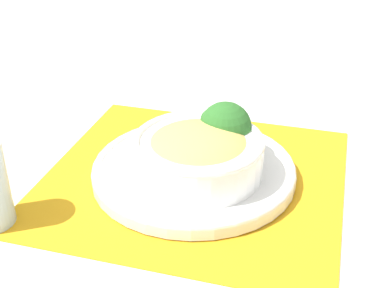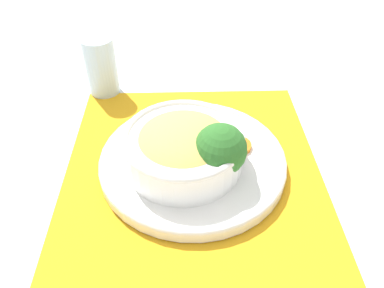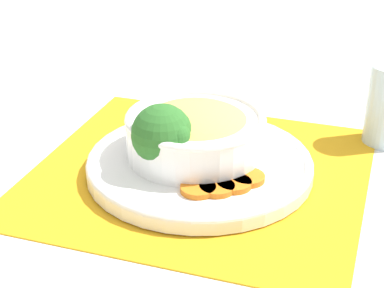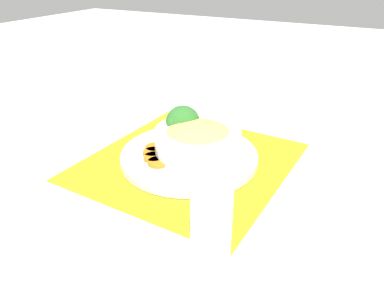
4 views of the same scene
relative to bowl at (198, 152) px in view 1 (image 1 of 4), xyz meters
name	(u,v)px [view 1 (image 1 of 4)]	position (x,y,z in m)	size (l,w,h in m)	color
ground_plane	(194,179)	(-0.01, 0.01, -0.05)	(4.00, 4.00, 0.00)	white
placemat	(194,177)	(-0.01, 0.01, -0.05)	(0.44, 0.42, 0.00)	orange
plate	(194,170)	(-0.01, 0.01, -0.04)	(0.29, 0.29, 0.02)	white
bowl	(198,152)	(0.00, 0.00, 0.00)	(0.18, 0.18, 0.07)	white
broccoli_floret	(225,128)	(0.03, 0.05, 0.02)	(0.08, 0.08, 0.09)	#84AD5B
carrot_slice_near	(193,139)	(-0.03, 0.09, -0.03)	(0.04, 0.04, 0.01)	orange
carrot_slice_middle	(179,140)	(-0.05, 0.08, -0.03)	(0.04, 0.04, 0.01)	orange
carrot_slice_far	(165,143)	(-0.07, 0.07, -0.03)	(0.04, 0.04, 0.01)	orange
carrot_slice_extra	(154,148)	(-0.08, 0.05, -0.03)	(0.04, 0.04, 0.01)	orange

